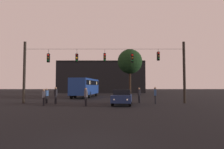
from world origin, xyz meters
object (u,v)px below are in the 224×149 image
object	(u,v)px
pedestrian_crossing_left	(86,96)
pedestrian_crossing_right	(56,94)
pedestrian_far_side	(139,94)
car_near_right	(122,97)
city_bus	(86,86)
tree_left_silhouette	(130,62)
pedestrian_near_bus	(44,96)
pedestrian_crossing_center	(155,94)
pedestrian_trailing	(47,95)

from	to	relation	value
pedestrian_crossing_left	pedestrian_crossing_right	size ratio (longest dim) A/B	0.96
pedestrian_far_side	car_near_right	bearing A→B (deg)	-129.58
pedestrian_crossing_left	pedestrian_far_side	size ratio (longest dim) A/B	1.01
pedestrian_crossing_right	pedestrian_far_side	world-z (taller)	pedestrian_crossing_right
city_bus	tree_left_silhouette	bearing A→B (deg)	45.27
city_bus	pedestrian_near_bus	xyz separation A→B (m)	(-2.10, -14.27, -1.00)
pedestrian_crossing_center	pedestrian_crossing_right	size ratio (longest dim) A/B	0.99
pedestrian_far_side	tree_left_silhouette	distance (m)	20.16
pedestrian_near_bus	city_bus	bearing A→B (deg)	81.61
city_bus	pedestrian_trailing	bearing A→B (deg)	-102.64
city_bus	pedestrian_crossing_center	bearing A→B (deg)	-54.90
pedestrian_trailing	tree_left_silhouette	xyz separation A→B (m)	(10.68, 19.88, 5.94)
car_near_right	pedestrian_far_side	world-z (taller)	pedestrian_far_side
car_near_right	pedestrian_crossing_center	xyz separation A→B (m)	(3.46, 1.02, 0.19)
pedestrian_trailing	tree_left_silhouette	size ratio (longest dim) A/B	0.17
tree_left_silhouette	pedestrian_far_side	bearing A→B (deg)	-92.06
tree_left_silhouette	car_near_right	bearing A→B (deg)	-97.06
pedestrian_crossing_center	pedestrian_near_bus	distance (m)	11.05
pedestrian_crossing_left	pedestrian_crossing_right	bearing A→B (deg)	146.04
pedestrian_crossing_center	car_near_right	bearing A→B (deg)	-163.51
pedestrian_trailing	tree_left_silhouette	bearing A→B (deg)	61.76
pedestrian_crossing_left	tree_left_silhouette	xyz separation A→B (m)	(6.11, 22.83, 5.88)
pedestrian_crossing_right	pedestrian_near_bus	size ratio (longest dim) A/B	1.13
car_near_right	pedestrian_crossing_left	world-z (taller)	pedestrian_crossing_left
pedestrian_trailing	pedestrian_crossing_center	bearing A→B (deg)	-3.86
pedestrian_crossing_right	pedestrian_near_bus	xyz separation A→B (m)	(-0.61, -1.86, -0.13)
pedestrian_crossing_center	pedestrian_near_bus	xyz separation A→B (m)	(-10.92, -1.73, -0.12)
pedestrian_near_bus	tree_left_silhouette	size ratio (longest dim) A/B	0.16
car_near_right	tree_left_silhouette	distance (m)	22.66
pedestrian_near_bus	pedestrian_trailing	size ratio (longest dim) A/B	0.97
pedestrian_crossing_left	pedestrian_trailing	bearing A→B (deg)	147.16
pedestrian_crossing_left	tree_left_silhouette	bearing A→B (deg)	75.02
city_bus	tree_left_silhouette	size ratio (longest dim) A/B	1.19
car_near_right	pedestrian_crossing_right	distance (m)	6.94
pedestrian_crossing_center	pedestrian_crossing_left	bearing A→B (deg)	-162.44
city_bus	pedestrian_crossing_right	world-z (taller)	city_bus
tree_left_silhouette	pedestrian_trailing	bearing A→B (deg)	-118.24
pedestrian_far_side	city_bus	bearing A→B (deg)	123.37
pedestrian_near_bus	car_near_right	bearing A→B (deg)	5.40
pedestrian_crossing_left	pedestrian_near_bus	distance (m)	4.06
city_bus	pedestrian_trailing	world-z (taller)	city_bus
car_near_right	pedestrian_crossing_right	world-z (taller)	pedestrian_crossing_right
city_bus	pedestrian_far_side	size ratio (longest dim) A/B	6.73
pedestrian_near_bus	tree_left_silhouette	xyz separation A→B (m)	(10.14, 22.38, 5.96)
car_near_right	pedestrian_crossing_center	distance (m)	3.61
city_bus	car_near_right	size ratio (longest dim) A/B	2.50
pedestrian_crossing_left	tree_left_silhouette	world-z (taller)	tree_left_silhouette
pedestrian_crossing_center	pedestrian_near_bus	size ratio (longest dim) A/B	1.12
pedestrian_near_bus	pedestrian_trailing	bearing A→B (deg)	102.08
pedestrian_crossing_left	pedestrian_far_side	xyz separation A→B (m)	(5.41, 3.56, -0.01)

